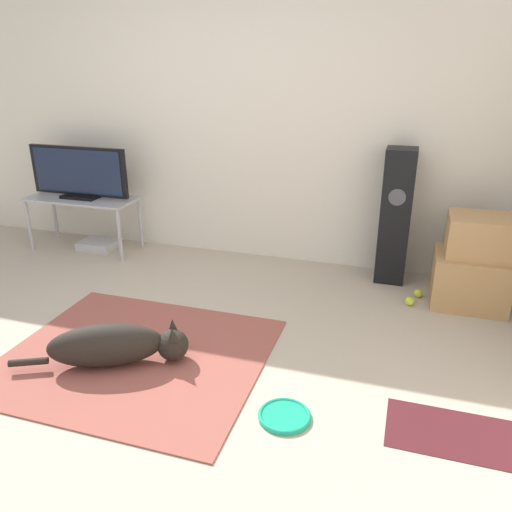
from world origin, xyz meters
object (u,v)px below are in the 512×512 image
Objects in this scene: cardboard_box_lower at (470,280)px; game_console at (98,245)px; frisbee at (284,416)px; tv at (79,173)px; floor_speaker at (395,217)px; tennis_ball_by_boxes at (418,293)px; tennis_ball_near_speaker at (409,301)px; tv_stand at (83,204)px; cardboard_box_upper at (480,236)px; dog at (116,345)px.

game_console is (-3.35, 0.17, -0.16)m from cardboard_box_lower.
frisbee is 3.15m from tv.
floor_speaker reaches higher than frisbee.
tennis_ball_by_boxes is 1.00× the size of tennis_ball_near_speaker.
frisbee is 0.27× the size of tv_stand.
tv_stand is 0.42m from game_console.
tv is 15.07× the size of tennis_ball_near_speaker.
cardboard_box_lower is 1.18× the size of cardboard_box_upper.
floor_speaker reaches higher than tennis_ball_near_speaker.
tennis_ball_near_speaker is (3.04, -0.32, -0.71)m from tv.
tv is 0.71m from game_console.
cardboard_box_upper reaches higher than game_console.
tv_stand reaches higher than frisbee.
tv is at bearing 177.40° from cardboard_box_lower.
floor_speaker is 0.70m from tennis_ball_near_speaker.
frisbee is 0.52× the size of cardboard_box_lower.
frisbee is at bearing -120.77° from cardboard_box_lower.
frisbee is 0.25× the size of floor_speaker.
floor_speaker is (-0.61, 0.27, 0.01)m from cardboard_box_upper.
dog is at bearing -53.16° from game_console.
frisbee is 0.61× the size of cardboard_box_upper.
frisbee is 2.07m from floor_speaker.
tennis_ball_near_speaker is at bearing -158.33° from cardboard_box_lower.
dog reaches higher than tennis_ball_near_speaker.
tv_stand is (-1.37, 1.67, 0.31)m from dog.
dog is 0.88× the size of floor_speaker.
cardboard_box_lower is 0.51× the size of tv_stand.
tv_stand is at bearing -177.48° from floor_speaker.
tv_stand is at bearing 143.30° from frisbee.
tv is at bearing -177.53° from floor_speaker.
frisbee is at bearing -101.81° from floor_speaker.
floor_speaker reaches higher than cardboard_box_upper.
dog is at bearing -50.65° from tv.
cardboard_box_lower is 8.05× the size of tennis_ball_by_boxes.
floor_speaker is 2.81m from game_console.
game_console is (-2.35, 1.85, 0.03)m from frisbee.
frisbee is 1.79m from tennis_ball_by_boxes.
dog is 14.63× the size of tennis_ball_by_boxes.
floor_speaker is at bearing 78.19° from frisbee.
tv_stand reaches higher than tennis_ball_by_boxes.
floor_speaker is at bearing 50.17° from dog.
dog is 2.18m from tv_stand.
floor_speaker is 1.05× the size of tv_stand.
tennis_ball_near_speaker is at bearing -157.52° from cardboard_box_upper.
tv is at bearing -170.25° from game_console.
frisbee is at bearing -38.21° from game_console.
dog is at bearing -144.01° from cardboard_box_upper.
cardboard_box_upper is 0.43× the size of tv_stand.
cardboard_box_lower is 3.46m from tv_stand.
floor_speaker is at bearing 156.34° from cardboard_box_upper.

